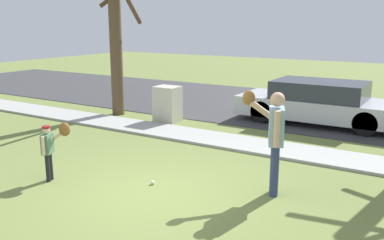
{
  "coord_description": "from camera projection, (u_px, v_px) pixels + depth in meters",
  "views": [
    {
      "loc": [
        4.2,
        -5.47,
        2.9
      ],
      "look_at": [
        -0.1,
        1.53,
        1.0
      ],
      "focal_mm": 39.85,
      "sensor_mm": 36.0,
      "label": 1
    }
  ],
  "objects": [
    {
      "name": "baseball",
      "position": [
        153.0,
        183.0,
        7.77
      ],
      "size": [
        0.07,
        0.07,
        0.07
      ],
      "primitive_type": "sphere",
      "color": "white",
      "rests_on": "ground"
    },
    {
      "name": "person_child",
      "position": [
        52.0,
        144.0,
        7.84
      ],
      "size": [
        0.44,
        0.53,
        1.09
      ],
      "rotation": [
        0.0,
        0.0,
        0.39
      ],
      "color": "black",
      "rests_on": "ground"
    },
    {
      "name": "parked_sedan_silver",
      "position": [
        319.0,
        103.0,
        12.29
      ],
      "size": [
        4.6,
        1.8,
        1.23
      ],
      "color": "silver",
      "rests_on": "road_surface"
    },
    {
      "name": "utility_cabinet",
      "position": [
        168.0,
        104.0,
        12.56
      ],
      "size": [
        0.71,
        0.58,
        1.05
      ],
      "primitive_type": "cube",
      "color": "beige",
      "rests_on": "ground"
    },
    {
      "name": "ground_plane",
      "position": [
        238.0,
        145.0,
        10.25
      ],
      "size": [
        48.0,
        48.0,
        0.0
      ],
      "primitive_type": "plane",
      "color": "olive"
    },
    {
      "name": "street_tree_far",
      "position": [
        115.0,
        27.0,
        13.07
      ],
      "size": [
        1.85,
        1.88,
        5.13
      ],
      "color": "brown",
      "rests_on": "ground"
    },
    {
      "name": "road_surface",
      "position": [
        303.0,
        109.0,
        14.48
      ],
      "size": [
        36.0,
        6.8,
        0.02
      ],
      "primitive_type": "cube",
      "color": "#38383A",
      "rests_on": "ground"
    },
    {
      "name": "person_adult",
      "position": [
        274.0,
        133.0,
        7.13
      ],
      "size": [
        0.86,
        0.59,
        1.78
      ],
      "rotation": [
        0.0,
        0.0,
        -2.75
      ],
      "color": "navy",
      "rests_on": "ground"
    },
    {
      "name": "sidewalk_strip",
      "position": [
        240.0,
        143.0,
        10.32
      ],
      "size": [
        36.0,
        1.2,
        0.06
      ],
      "primitive_type": "cube",
      "color": "#A3A39E",
      "rests_on": "ground"
    }
  ]
}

